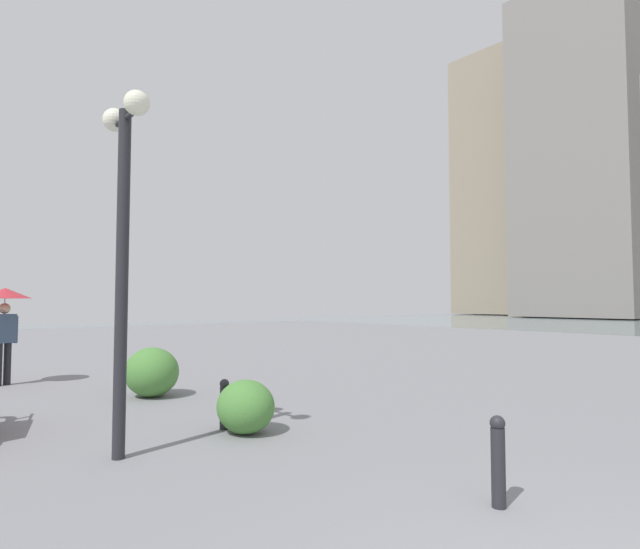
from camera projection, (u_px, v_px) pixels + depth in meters
name	position (u px, v px, depth m)	size (l,w,h in m)	color
building_annex	(590.00, 156.00, 61.27)	(13.35, 15.58, 40.33)	gray
building_highrise	(509.00, 187.00, 75.21)	(10.76, 14.14, 39.25)	gray
lamppost	(123.00, 217.00, 5.82)	(0.98, 0.28, 4.07)	#232328
pedestrian	(5.00, 308.00, 10.71)	(1.00, 1.00, 2.03)	black
bollard_near	(498.00, 459.00, 4.36)	(0.13, 0.13, 0.77)	#232328
bollard_mid	(224.00, 403.00, 7.02)	(0.13, 0.13, 0.68)	#232328
shrub_low	(246.00, 407.00, 6.79)	(0.83, 0.74, 0.70)	#477F38
shrub_round	(152.00, 372.00, 9.39)	(1.06, 0.95, 0.90)	#477F38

